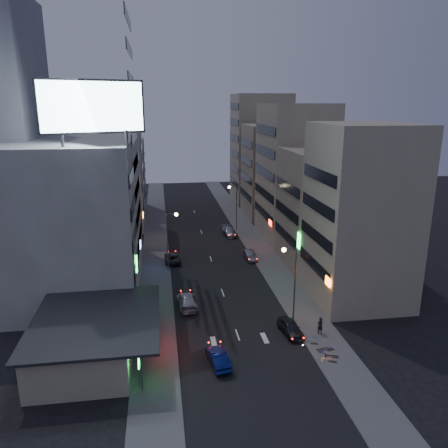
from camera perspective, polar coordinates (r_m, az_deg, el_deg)
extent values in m
plane|color=black|center=(41.01, 2.81, -17.01)|extent=(180.00, 180.00, 0.00)
cube|color=#4C4C4F|center=(67.54, -8.91, -3.66)|extent=(4.00, 120.00, 0.12)
cube|color=#4C4C4F|center=(69.19, 4.47, -3.05)|extent=(4.00, 120.00, 0.12)
cube|color=tan|center=(41.76, -17.57, -14.26)|extent=(8.00, 12.00, 3.60)
cube|color=black|center=(40.69, -16.38, -11.86)|extent=(11.00, 13.00, 0.25)
cube|color=black|center=(40.60, -10.43, -12.56)|extent=(0.12, 4.00, 0.90)
cube|color=#FF1E14|center=(40.59, -10.31, -12.56)|extent=(0.04, 3.70, 0.70)
cube|color=#B1B1AC|center=(56.31, -18.49, 1.32)|extent=(14.00, 24.00, 18.00)
cube|color=gray|center=(60.15, -27.25, 9.03)|extent=(10.00, 14.00, 34.00)
cube|color=tan|center=(50.97, 17.36, 1.14)|extent=(10.00, 11.00, 20.00)
cube|color=tan|center=(61.85, 13.08, 1.99)|extent=(11.00, 12.00, 16.00)
cube|color=tan|center=(73.13, 9.16, 6.65)|extent=(10.00, 14.00, 22.00)
cube|color=#B1B1AC|center=(80.22, -14.59, 6.39)|extent=(11.00, 10.00, 20.00)
cube|color=gray|center=(93.43, -14.02, 6.11)|extent=(12.00, 10.00, 15.00)
cube|color=tan|center=(87.81, 6.48, 6.88)|extent=(11.00, 12.00, 18.00)
cube|color=tan|center=(101.03, 4.75, 9.77)|extent=(12.00, 12.00, 24.00)
cylinder|color=#595B60|center=(44.89, -20.39, 10.38)|extent=(0.30, 0.30, 1.50)
cylinder|color=#595B60|center=(44.08, -12.61, 10.88)|extent=(0.30, 0.30, 1.50)
cube|color=black|center=(44.27, -16.84, 14.45)|extent=(9.52, 3.75, 5.00)
cube|color=#BFEEFF|center=(44.05, -16.77, 14.45)|extent=(9.04, 3.34, 4.60)
cylinder|color=#595B60|center=(45.69, 9.24, -7.78)|extent=(0.16, 0.16, 8.00)
cylinder|color=#595B60|center=(44.10, 8.59, -3.19)|extent=(1.40, 0.10, 0.10)
sphere|color=#FFD88C|center=(43.96, 7.83, -3.36)|extent=(0.44, 0.44, 0.44)
cylinder|color=#595B60|center=(58.67, -7.42, -2.39)|extent=(0.16, 0.16, 8.00)
cylinder|color=#595B60|center=(57.61, -6.86, 1.33)|extent=(1.40, 0.10, 0.10)
sphere|color=#FFD88C|center=(57.65, -6.26, 1.25)|extent=(0.44, 0.44, 0.44)
cylinder|color=#595B60|center=(77.16, 1.65, 2.09)|extent=(0.16, 0.16, 8.00)
cylinder|color=#595B60|center=(76.23, 1.15, 4.92)|extent=(1.40, 0.10, 0.10)
sphere|color=#FFD88C|center=(76.15, 0.71, 4.84)|extent=(0.44, 0.44, 0.44)
imported|color=#28292E|center=(44.68, 8.68, -13.22)|extent=(2.09, 4.17, 1.36)
imported|color=gray|center=(63.87, 3.38, -4.07)|extent=(1.65, 4.04, 1.30)
imported|color=#2A292E|center=(63.15, -6.75, -4.39)|extent=(2.27, 4.69, 1.29)
imported|color=#9EA1A6|center=(75.09, 0.71, -0.98)|extent=(2.54, 5.07, 1.41)
imported|color=navy|center=(39.65, -0.79, -17.10)|extent=(1.95, 4.18, 1.33)
imported|color=#A8A8B0|center=(49.65, -4.86, -9.97)|extent=(2.24, 5.05, 1.44)
imported|color=black|center=(44.96, 12.43, -12.81)|extent=(0.70, 0.54, 1.71)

